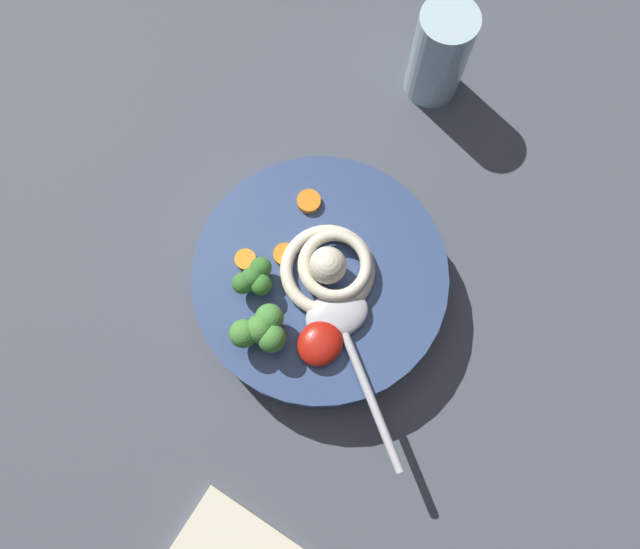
{
  "coord_description": "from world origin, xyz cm",
  "views": [
    {
      "loc": [
        -9.2,
        -11.19,
        67.23
      ],
      "look_at": [
        3.22,
        -1.66,
        8.98
      ],
      "focal_mm": 35.52,
      "sensor_mm": 36.0,
      "label": 1
    }
  ],
  "objects_px": {
    "noodle_pile": "(330,268)",
    "drinking_glass": "(440,54)",
    "soup_bowl": "(320,281)",
    "soup_spoon": "(342,328)"
  },
  "relations": [
    {
      "from": "soup_bowl",
      "to": "soup_spoon",
      "type": "height_order",
      "value": "soup_spoon"
    },
    {
      "from": "soup_bowl",
      "to": "noodle_pile",
      "type": "xyz_separation_m",
      "value": [
        0.01,
        -0.01,
        0.04
      ]
    },
    {
      "from": "noodle_pile",
      "to": "soup_spoon",
      "type": "distance_m",
      "value": 0.06
    },
    {
      "from": "noodle_pile",
      "to": "soup_spoon",
      "type": "height_order",
      "value": "noodle_pile"
    },
    {
      "from": "drinking_glass",
      "to": "noodle_pile",
      "type": "bearing_deg",
      "value": -168.88
    },
    {
      "from": "soup_bowl",
      "to": "noodle_pile",
      "type": "distance_m",
      "value": 0.04
    },
    {
      "from": "soup_bowl",
      "to": "soup_spoon",
      "type": "distance_m",
      "value": 0.07
    },
    {
      "from": "noodle_pile",
      "to": "drinking_glass",
      "type": "relative_size",
      "value": 0.85
    },
    {
      "from": "soup_spoon",
      "to": "drinking_glass",
      "type": "distance_m",
      "value": 0.31
    },
    {
      "from": "soup_bowl",
      "to": "noodle_pile",
      "type": "height_order",
      "value": "noodle_pile"
    }
  ]
}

